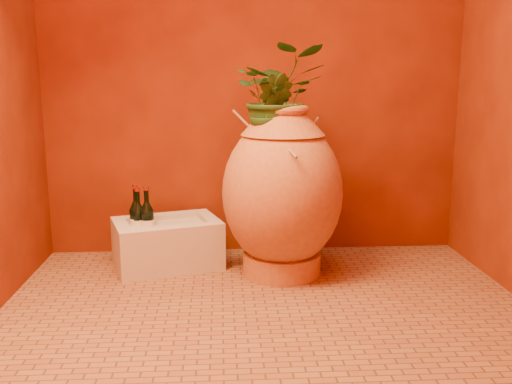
{
  "coord_description": "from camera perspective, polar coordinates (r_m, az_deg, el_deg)",
  "views": [
    {
      "loc": [
        -0.2,
        -2.45,
        1.08
      ],
      "look_at": [
        -0.03,
        0.35,
        0.5
      ],
      "focal_mm": 40.0,
      "sensor_mm": 36.0,
      "label": 1
    }
  ],
  "objects": [
    {
      "name": "plant_main",
      "position": [
        3.03,
        2.3,
        9.6
      ],
      "size": [
        0.51,
        0.45,
        0.52
      ],
      "primitive_type": "imported",
      "rotation": [
        0.0,
        0.0,
        0.09
      ],
      "color": "#204317",
      "rests_on": "amphora"
    },
    {
      "name": "wine_bottle_c",
      "position": [
        3.31,
        -11.86,
        -2.84
      ],
      "size": [
        0.08,
        0.08,
        0.33
      ],
      "color": "black",
      "rests_on": "stone_basin"
    },
    {
      "name": "stone_basin",
      "position": [
        3.31,
        -8.87,
        -5.19
      ],
      "size": [
        0.67,
        0.56,
        0.27
      ],
      "rotation": [
        0.0,
        0.0,
        0.3
      ],
      "color": "beige",
      "rests_on": "floor"
    },
    {
      "name": "plant_side",
      "position": [
        2.96,
        1.52,
        7.96
      ],
      "size": [
        0.27,
        0.24,
        0.4
      ],
      "primitive_type": "imported",
      "rotation": [
        0.0,
        0.0,
        -0.37
      ],
      "color": "#204317",
      "rests_on": "amphora"
    },
    {
      "name": "wall_back",
      "position": [
        3.46,
        -0.17,
        14.48
      ],
      "size": [
        2.5,
        0.02,
        2.5
      ],
      "primitive_type": "cube",
      "color": "#571704",
      "rests_on": "ground"
    },
    {
      "name": "wall_tap",
      "position": [
        3.43,
        5.06,
        5.84
      ],
      "size": [
        0.06,
        0.13,
        0.15
      ],
      "color": "#A97027",
      "rests_on": "wall_back"
    },
    {
      "name": "wine_bottle_b",
      "position": [
        3.28,
        -10.81,
        -2.97
      ],
      "size": [
        0.08,
        0.08,
        0.32
      ],
      "color": "black",
      "rests_on": "stone_basin"
    },
    {
      "name": "wine_bottle_a",
      "position": [
        3.31,
        -11.67,
        -2.96
      ],
      "size": [
        0.08,
        0.08,
        0.31
      ],
      "color": "black",
      "rests_on": "stone_basin"
    },
    {
      "name": "floor",
      "position": [
        2.68,
        1.14,
        -12.1
      ],
      "size": [
        2.5,
        2.5,
        0.0
      ],
      "primitive_type": "plane",
      "color": "brown",
      "rests_on": "ground"
    },
    {
      "name": "amphora",
      "position": [
        3.07,
        2.65,
        0.01
      ],
      "size": [
        0.79,
        0.79,
        0.93
      ],
      "rotation": [
        0.0,
        0.0,
        0.26
      ],
      "color": "#BE6D35",
      "rests_on": "floor"
    }
  ]
}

